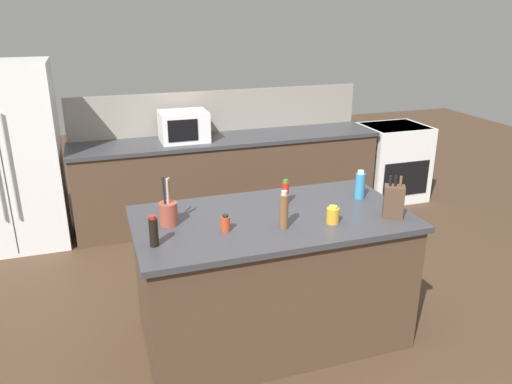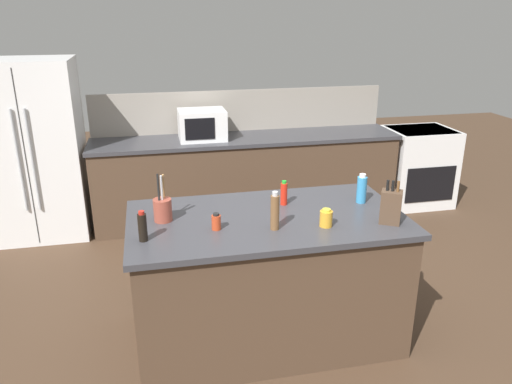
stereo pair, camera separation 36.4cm
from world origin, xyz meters
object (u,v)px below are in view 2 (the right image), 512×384
Objects in this scene: knife_block at (391,207)px; pepper_grinder at (276,212)px; microwave at (202,125)px; refrigerator at (34,150)px; soy_sauce_bottle at (143,227)px; range_oven at (417,166)px; utensil_crock at (163,209)px; dish_soap_bottle at (362,189)px; honey_jar at (326,218)px; hot_sauce_bottle at (284,193)px; spice_jar_paprika at (216,222)px.

pepper_grinder is (-0.75, 0.06, 0.01)m from knife_block.
microwave is 1.69× the size of knife_block.
refrigerator reaches higher than soy_sauce_bottle.
utensil_crock is (-3.08, -2.12, 0.56)m from range_oven.
dish_soap_bottle is 0.78m from pepper_grinder.
honey_jar is (-2.06, -2.43, 0.53)m from range_oven.
utensil_crock is 2.71× the size of honey_jar.
spice_jar_paprika is at bearing -148.80° from hot_sauce_bottle.
knife_block is 1.36× the size of dish_soap_bottle.
spice_jar_paprika is (-1.08, -0.24, -0.05)m from dish_soap_bottle.
honey_jar is (0.51, -2.43, -0.10)m from microwave.
pepper_grinder is at bearing -52.35° from refrigerator.
refrigerator is at bearing 131.83° from honey_jar.
pepper_grinder reaches higher than hot_sauce_bottle.
range_oven is 5.16× the size of hot_sauce_bottle.
soy_sauce_bottle is 1.05m from hot_sauce_bottle.
microwave is (-2.58, 0.00, 0.63)m from range_oven.
utensil_crock reaches higher than microwave.
utensil_crock is (-0.50, -2.12, -0.07)m from microwave.
refrigerator is 9.40× the size of soy_sauce_bottle.
utensil_crock is at bearing -172.76° from hot_sauce_bottle.
hot_sauce_bottle is at bearing -80.19° from microwave.
range_oven is at bearing 34.51° from utensil_crock.
honey_jar is (0.33, -0.03, -0.06)m from pepper_grinder.
range_oven is 4.79× the size of soy_sauce_bottle.
pepper_grinder is (0.37, -0.07, 0.07)m from spice_jar_paprika.
utensil_crock reaches higher than pepper_grinder.
soy_sauce_bottle reaches higher than range_oven.
knife_block is at bearing -43.62° from refrigerator.
refrigerator reaches higher than spice_jar_paprika.
microwave is 4.48× the size of spice_jar_paprika.
microwave is 2.55× the size of soy_sauce_bottle.
refrigerator is 1.72m from microwave.
pepper_grinder is 0.43m from hot_sauce_bottle.
range_oven is 3.78m from utensil_crock.
refrigerator is 3.68× the size of microwave.
spice_jar_paprika is 0.61× the size of hot_sauce_bottle.
utensil_crock reaches higher than hot_sauce_bottle.
utensil_crock is at bearing 146.62° from spice_jar_paprika.
microwave is 2.34m from spice_jar_paprika.
honey_jar is (1.14, -0.03, -0.04)m from soy_sauce_bottle.
microwave is 2.48m from soy_sauce_bottle.
pepper_grinder is at bearing -85.62° from microwave.
range_oven is 3.65× the size of pepper_grinder.
range_oven is 4.04m from soy_sauce_bottle.
utensil_crock is 2.93× the size of spice_jar_paprika.
utensil_crock is at bearing 65.31° from soy_sauce_bottle.
microwave is 2.30× the size of dish_soap_bottle.
dish_soap_bottle is 1.11m from spice_jar_paprika.
range_oven is 8.41× the size of spice_jar_paprika.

